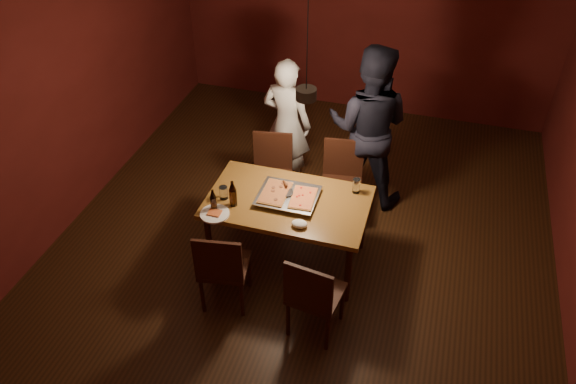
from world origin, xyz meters
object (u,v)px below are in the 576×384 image
(beer_bottle_a, at_px, (213,200))
(plate_slice, at_px, (215,214))
(chair_far_left, at_px, (272,166))
(chair_near_left, at_px, (222,264))
(pizza_tray, at_px, (288,197))
(pendant_lamp, at_px, (306,93))
(dining_table, at_px, (288,207))
(chair_far_right, at_px, (342,174))
(diner_white, at_px, (287,124))
(beer_bottle_b, at_px, (233,193))
(chair_near_right, at_px, (313,292))
(diner_dark, at_px, (368,127))

(beer_bottle_a, distance_m, plate_slice, 0.12)
(chair_far_left, relative_size, chair_near_left, 1.00)
(pizza_tray, xyz_separation_m, pendant_lamp, (0.10, 0.21, 0.99))
(dining_table, distance_m, chair_far_left, 0.87)
(dining_table, distance_m, pendant_lamp, 1.11)
(chair_far_right, distance_m, pizza_tray, 0.92)
(chair_far_left, bearing_deg, chair_far_right, 176.34)
(chair_far_left, relative_size, plate_slice, 1.82)
(beer_bottle_a, xyz_separation_m, pendant_lamp, (0.70, 0.55, 0.90))
(dining_table, relative_size, diner_white, 0.97)
(beer_bottle_b, relative_size, diner_white, 0.17)
(chair_far_left, height_order, chair_far_right, same)
(dining_table, height_order, diner_white, diner_white)
(plate_slice, bearing_deg, chair_far_right, 52.96)
(pizza_tray, distance_m, beer_bottle_b, 0.52)
(dining_table, bearing_deg, plate_slice, -146.54)
(beer_bottle_b, xyz_separation_m, diner_white, (0.08, 1.46, -0.11))
(chair_far_left, xyz_separation_m, chair_near_left, (0.03, -1.50, 0.00))
(chair_near_right, bearing_deg, diner_white, 120.36)
(diner_white, distance_m, diner_dark, 0.92)
(plate_slice, bearing_deg, pendant_lamp, 42.77)
(diner_dark, height_order, pendant_lamp, pendant_lamp)
(chair_far_left, height_order, beer_bottle_b, beer_bottle_b)
(chair_near_left, height_order, diner_dark, diner_dark)
(beer_bottle_a, relative_size, diner_white, 0.14)
(chair_near_right, relative_size, diner_dark, 0.27)
(chair_near_left, relative_size, diner_white, 0.31)
(chair_far_left, height_order, chair_near_right, same)
(dining_table, distance_m, plate_slice, 0.70)
(chair_near_left, relative_size, pizza_tray, 0.88)
(beer_bottle_a, height_order, pendant_lamp, pendant_lamp)
(dining_table, bearing_deg, pendant_lamp, 69.05)
(beer_bottle_a, height_order, beer_bottle_b, beer_bottle_b)
(diner_dark, bearing_deg, chair_far_left, 29.02)
(dining_table, relative_size, beer_bottle_b, 5.64)
(chair_far_left, height_order, pizza_tray, chair_far_left)
(dining_table, bearing_deg, beer_bottle_a, -152.48)
(pizza_tray, relative_size, plate_slice, 2.06)
(chair_far_right, relative_size, pendant_lamp, 0.44)
(chair_far_left, bearing_deg, plate_slice, 71.63)
(chair_near_left, xyz_separation_m, beer_bottle_a, (-0.23, 0.43, 0.32))
(chair_near_left, height_order, plate_slice, chair_near_left)
(chair_far_left, distance_m, beer_bottle_b, 1.02)
(chair_far_right, xyz_separation_m, diner_white, (-0.73, 0.42, 0.24))
(chair_near_left, bearing_deg, plate_slice, 109.18)
(plate_slice, relative_size, diner_dark, 0.15)
(pizza_tray, relative_size, diner_dark, 0.30)
(chair_far_right, xyz_separation_m, diner_dark, (0.17, 0.39, 0.38))
(beer_bottle_b, xyz_separation_m, pendant_lamp, (0.55, 0.44, 0.88))
(pendant_lamp, bearing_deg, chair_near_left, -115.49)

